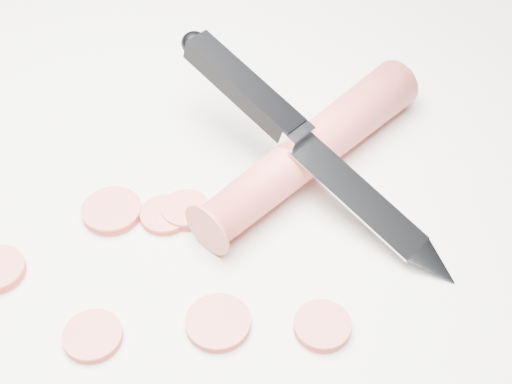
% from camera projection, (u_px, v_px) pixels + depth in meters
% --- Properties ---
extents(ground, '(2.40, 2.40, 0.00)m').
position_uv_depth(ground, '(195.00, 201.00, 0.46)').
color(ground, silver).
rests_on(ground, ground).
extents(carrot, '(0.10, 0.19, 0.03)m').
position_uv_depth(carrot, '(312.00, 149.00, 0.47)').
color(carrot, '#E55346').
rests_on(carrot, ground).
extents(carrot_slice_1, '(0.03, 0.03, 0.01)m').
position_uv_depth(carrot_slice_1, '(165.00, 215.00, 0.45)').
color(carrot_slice_1, '#D5594B').
rests_on(carrot_slice_1, ground).
extents(carrot_slice_2, '(0.03, 0.03, 0.01)m').
position_uv_depth(carrot_slice_2, '(186.00, 210.00, 0.45)').
color(carrot_slice_2, '#D5594B').
rests_on(carrot_slice_2, ground).
extents(carrot_slice_3, '(0.04, 0.04, 0.01)m').
position_uv_depth(carrot_slice_3, '(218.00, 323.00, 0.40)').
color(carrot_slice_3, '#D5594B').
rests_on(carrot_slice_3, ground).
extents(carrot_slice_4, '(0.03, 0.03, 0.01)m').
position_uv_depth(carrot_slice_4, '(322.00, 326.00, 0.39)').
color(carrot_slice_4, '#D5594B').
rests_on(carrot_slice_4, ground).
extents(carrot_slice_5, '(0.04, 0.04, 0.01)m').
position_uv_depth(carrot_slice_5, '(112.00, 211.00, 0.45)').
color(carrot_slice_5, '#D5594B').
rests_on(carrot_slice_5, ground).
extents(carrot_slice_6, '(0.03, 0.03, 0.01)m').
position_uv_depth(carrot_slice_6, '(93.00, 336.00, 0.39)').
color(carrot_slice_6, '#D5594B').
rests_on(carrot_slice_6, ground).
extents(kitchen_knife, '(0.22, 0.11, 0.07)m').
position_uv_depth(kitchen_knife, '(313.00, 146.00, 0.44)').
color(kitchen_knife, '#B9BBC0').
rests_on(kitchen_knife, ground).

